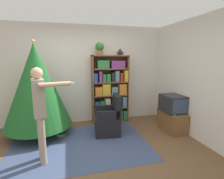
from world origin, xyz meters
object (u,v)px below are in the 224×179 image
at_px(television, 173,104).
at_px(christmas_tree, 36,86).
at_px(potted_plant, 100,48).
at_px(armchair, 109,120).
at_px(standing_person, 40,108).
at_px(bookshelf, 110,91).
at_px(table_lamp, 120,51).

relative_size(television, christmas_tree, 0.27).
distance_m(television, potted_plant, 2.29).
height_order(armchair, potted_plant, potted_plant).
relative_size(christmas_tree, armchair, 2.32).
xyz_separation_m(armchair, standing_person, (-1.35, -0.79, 0.63)).
xyz_separation_m(bookshelf, standing_person, (-1.58, -1.59, 0.08)).
height_order(bookshelf, christmas_tree, christmas_tree).
xyz_separation_m(armchair, potted_plant, (-0.05, 0.80, 1.68)).
bearing_deg(standing_person, bookshelf, 123.40).
distance_m(bookshelf, potted_plant, 1.17).
bearing_deg(bookshelf, television, -37.46).
height_order(television, christmas_tree, christmas_tree).
xyz_separation_m(television, christmas_tree, (-3.09, 0.56, 0.47)).
xyz_separation_m(bookshelf, potted_plant, (-0.28, 0.01, 1.14)).
xyz_separation_m(standing_person, table_lamp, (1.85, 1.59, 0.97)).
bearing_deg(television, armchair, 172.67).
bearing_deg(armchair, potted_plant, -169.42).
distance_m(armchair, table_lamp, 1.86).
bearing_deg(table_lamp, standing_person, -139.36).
height_order(armchair, standing_person, standing_person).
height_order(television, potted_plant, potted_plant).
bearing_deg(christmas_tree, television, -10.38).
relative_size(bookshelf, christmas_tree, 0.85).
relative_size(bookshelf, potted_plant, 5.52).
relative_size(potted_plant, table_lamp, 1.64).
distance_m(christmas_tree, standing_person, 1.19).
bearing_deg(potted_plant, armchair, -86.66).
bearing_deg(bookshelf, armchair, -106.20).
bearing_deg(potted_plant, christmas_tree, -164.01).
xyz_separation_m(christmas_tree, potted_plant, (1.51, 0.43, 0.87)).
distance_m(christmas_tree, potted_plant, 1.80).
bearing_deg(television, potted_plant, 147.59).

